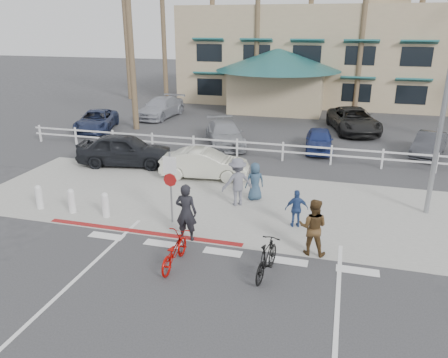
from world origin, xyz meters
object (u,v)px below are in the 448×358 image
(car_red_compact, at_px, (125,150))
(car_white_sedan, at_px, (205,164))
(sign_post, at_px, (171,184))
(bike_black, at_px, (267,258))
(bike_red, at_px, (174,251))

(car_red_compact, bearing_deg, car_white_sedan, -109.79)
(sign_post, bearing_deg, car_red_compact, 130.19)
(car_white_sedan, bearing_deg, car_red_compact, 73.82)
(bike_black, relative_size, car_white_sedan, 0.45)
(sign_post, distance_m, bike_red, 3.10)
(bike_black, distance_m, car_red_compact, 11.75)
(bike_black, height_order, car_white_sedan, car_white_sedan)
(bike_red, relative_size, car_white_sedan, 0.46)
(car_white_sedan, distance_m, car_red_compact, 4.43)
(bike_red, bearing_deg, car_white_sedan, -78.85)
(bike_black, bearing_deg, sign_post, -25.02)
(sign_post, bearing_deg, car_white_sedan, 94.17)
(bike_red, height_order, car_white_sedan, car_white_sedan)
(bike_red, xyz_separation_m, car_white_sedan, (-1.50, 7.56, 0.18))
(bike_black, distance_m, car_white_sedan, 8.44)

